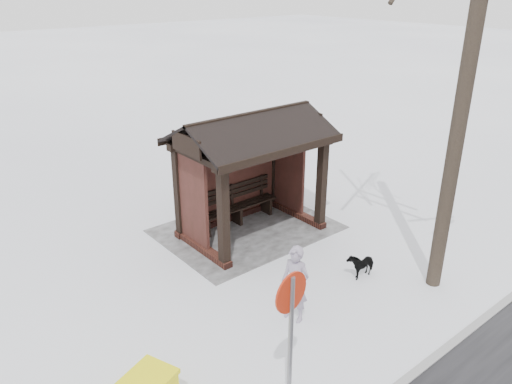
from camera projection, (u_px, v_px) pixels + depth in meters
ground at (252, 232)px, 12.59m from camera, size 120.00×120.00×0.00m
kerb at (450, 346)px, 8.67m from camera, size 120.00×0.15×0.06m
trampled_patch at (247, 229)px, 12.73m from camera, size 4.20×3.20×0.02m
bus_shelter at (247, 149)px, 11.85m from camera, size 3.60×2.40×3.09m
pedestrian at (295, 284)px, 9.10m from camera, size 0.51×0.63×1.51m
dog at (361, 264)px, 10.65m from camera, size 0.66×0.30×0.56m
road_sign at (291, 315)px, 6.74m from camera, size 0.60×0.12×2.36m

